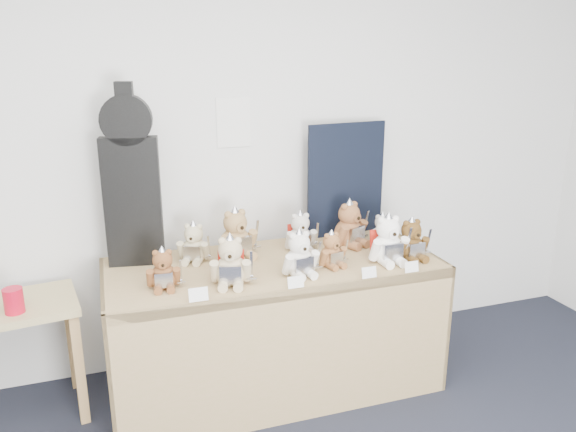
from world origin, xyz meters
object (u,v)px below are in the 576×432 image
object	(u,v)px
teddy_back_centre_right	(300,233)
teddy_back_right	(350,226)
teddy_back_left	(194,244)
teddy_front_end	(411,241)
teddy_back_end	(382,231)
display_table	(278,295)
teddy_front_right	(332,251)
guitar_case	(131,179)
teddy_front_centre	(300,256)
teddy_front_far_right	(388,241)
teddy_front_left	(231,263)
red_cup	(14,301)
teddy_front_far_left	(163,271)
teddy_back_centre_left	(236,236)

from	to	relation	value
teddy_back_centre_right	teddy_back_right	size ratio (longest dim) A/B	0.84
teddy_back_left	teddy_back_right	bearing A→B (deg)	22.33
teddy_front_end	teddy_back_end	xyz separation A→B (m)	(-0.03, 0.29, -0.02)
display_table	teddy_front_right	bearing A→B (deg)	-14.52
teddy_front_right	teddy_back_left	size ratio (longest dim) A/B	0.88
guitar_case	teddy_back_right	bearing A→B (deg)	4.70
teddy_front_centre	display_table	bearing A→B (deg)	112.31
teddy_front_right	teddy_front_far_right	xyz separation A→B (m)	(0.33, -0.05, 0.03)
teddy_back_right	teddy_front_far_right	bearing A→B (deg)	-99.56
teddy_front_left	red_cup	bearing A→B (deg)	-178.15
teddy_front_left	teddy_front_right	xyz separation A→B (m)	(0.60, 0.07, -0.03)
teddy_front_far_left	teddy_front_right	world-z (taller)	teddy_front_far_left
display_table	guitar_case	xyz separation A→B (m)	(-0.74, 0.32, 0.67)
red_cup	teddy_back_centre_right	distance (m)	1.60
teddy_back_right	guitar_case	bearing A→B (deg)	151.06
red_cup	teddy_front_left	size ratio (longest dim) A/B	0.44
guitar_case	teddy_front_far_right	xyz separation A→B (m)	(1.36, -0.45, -0.37)
teddy_front_right	teddy_back_right	distance (m)	0.38
teddy_back_centre_right	teddy_back_right	xyz separation A→B (m)	(0.32, -0.02, 0.02)
teddy_back_centre_right	teddy_front_left	bearing A→B (deg)	-140.41
teddy_front_far_left	teddy_back_end	xyz separation A→B (m)	(1.38, 0.24, -0.01)
guitar_case	teddy_front_right	bearing A→B (deg)	-11.45
teddy_front_far_left	teddy_back_end	bearing A→B (deg)	15.56
display_table	teddy_back_centre_right	world-z (taller)	teddy_back_centre_right
red_cup	teddy_front_far_right	size ratio (longest dim) A/B	0.42
teddy_back_left	teddy_back_end	size ratio (longest dim) A/B	1.15
teddy_front_centre	teddy_back_centre_left	size ratio (longest dim) A/B	0.85
display_table	teddy_front_far_left	world-z (taller)	teddy_front_far_left
teddy_front_centre	teddy_front_far_right	world-z (taller)	teddy_front_far_right
teddy_front_far_left	teddy_back_end	distance (m)	1.40
teddy_front_centre	teddy_back_centre_left	distance (m)	0.46
display_table	teddy_back_right	size ratio (longest dim) A/B	6.01
red_cup	teddy_front_left	distance (m)	1.11
teddy_back_left	display_table	bearing A→B (deg)	-5.71
display_table	teddy_front_end	bearing A→B (deg)	-8.91
teddy_front_far_right	teddy_back_right	distance (m)	0.34
teddy_back_centre_right	teddy_front_far_right	bearing A→B (deg)	-37.66
display_table	teddy_front_far_left	distance (m)	0.70
teddy_front_far_left	teddy_back_end	size ratio (longest dim) A/B	1.07
teddy_back_left	teddy_back_centre_left	size ratio (longest dim) A/B	0.79
teddy_front_left	teddy_front_right	size ratio (longest dim) A/B	1.30
teddy_front_far_right	teddy_back_end	distance (m)	0.31
display_table	teddy_back_centre_right	xyz separation A→B (m)	(0.22, 0.23, 0.27)
red_cup	teddy_front_right	xyz separation A→B (m)	(1.66, -0.19, 0.13)
teddy_front_far_right	teddy_front_far_left	bearing A→B (deg)	178.76
red_cup	teddy_back_centre_right	bearing A→B (deg)	4.34
display_table	teddy_back_centre_left	distance (m)	0.42
guitar_case	teddy_front_end	distance (m)	1.62
display_table	guitar_case	bearing A→B (deg)	156.94
guitar_case	teddy_front_far_left	size ratio (longest dim) A/B	4.26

